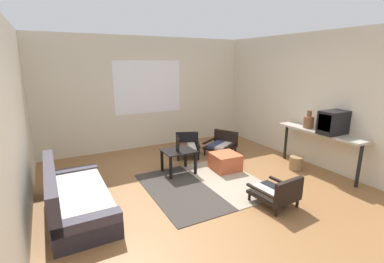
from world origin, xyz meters
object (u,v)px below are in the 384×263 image
Objects in this scene: console_shelf at (320,135)px; crt_television at (333,122)px; ottoman_orange at (225,162)px; armchair_by_window at (187,145)px; armchair_corner at (222,144)px; coffee_table at (178,155)px; clay_vase at (308,121)px; armchair_striped_foreground at (277,192)px; wicker_basket at (296,163)px; glass_bottle at (178,144)px; couch at (74,199)px.

console_shelf is 3.44× the size of crt_television.
armchair_by_window is at bearing 104.37° from ottoman_orange.
coffee_table is at bearing -157.60° from armchair_corner.
crt_television is 0.54m from clay_vase.
armchair_corner is at bearing 75.37° from armchair_striped_foreground.
armchair_striped_foreground is at bearing -166.84° from crt_television.
crt_television is at bearing -30.30° from coffee_table.
clay_vase is 1.32× the size of wicker_basket.
glass_bottle reaches higher than coffee_table.
armchair_by_window is 1.15m from ottoman_orange.
clay_vase is (4.39, -0.28, 0.73)m from couch.
couch is 3.09× the size of coffee_table.
ottoman_orange reaches higher than wicker_basket.
armchair_corner is 2.71× the size of glass_bottle.
glass_bottle is (-0.93, 0.26, 0.43)m from ottoman_orange.
couch is 2.96m from armchair_striped_foreground.
clay_vase is at bearing -19.21° from glass_bottle.
armchair_corner is at bearing 23.10° from glass_bottle.
couch is 4.10m from wicker_basket.
glass_bottle reaches higher than armchair_corner.
crt_television is at bearing -62.18° from armchair_corner.
clay_vase is (1.85, -1.72, 0.71)m from armchair_by_window.
armchair_by_window is 2.65m from armchair_striped_foreground.
couch reaches higher than armchair_corner.
glass_bottle is 1.15× the size of wicker_basket.
clay_vase is at bearing 10.12° from wicker_basket.
armchair_corner is at bearing 22.40° from coffee_table.
clay_vase is (1.57, -0.61, 0.79)m from ottoman_orange.
console_shelf is at bearing 20.74° from armchair_striped_foreground.
couch is 1.05× the size of console_shelf.
coffee_table is 2.93m from crt_television.
wicker_basket is at bearing -4.62° from couch.
couch is 4.46m from clay_vase.
crt_television is (2.46, -1.44, 0.67)m from coffee_table.
console_shelf is (4.39, -0.56, 0.51)m from couch.
coffee_table is 1.68× the size of clay_vase.
couch reaches higher than ottoman_orange.
armchair_corner is (0.78, -0.24, -0.01)m from armchair_by_window.
console_shelf is 6.52× the size of wicker_basket.
armchair_by_window is at bearing 132.66° from console_shelf.
coffee_table is 0.34× the size of console_shelf.
couch reaches higher than armchair_by_window.
couch is 2.03m from glass_bottle.
coffee_table is 1.99m from armchair_striped_foreground.
clay_vase is at bearing -42.90° from armchair_by_window.
armchair_corner is at bearing -17.06° from armchair_by_window.
ottoman_orange is at bearing -18.09° from coffee_table.
clay_vase is at bearing -20.13° from coffee_table.
coffee_table is 1.52m from armchair_corner.
coffee_table is (1.93, 0.63, 0.14)m from couch.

